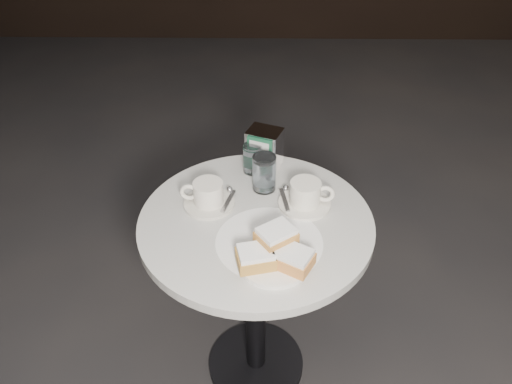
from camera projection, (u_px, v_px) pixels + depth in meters
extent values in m
plane|color=black|center=(256.00, 365.00, 1.93)|extent=(7.00, 7.00, 0.00)
cylinder|color=black|center=(256.00, 363.00, 1.92)|extent=(0.36, 0.36, 0.03)
cylinder|color=black|center=(256.00, 303.00, 1.71)|extent=(0.07, 0.07, 0.70)
cylinder|color=silver|center=(256.00, 223.00, 1.49)|extent=(0.70, 0.70, 0.03)
cylinder|color=white|center=(269.00, 242.00, 1.40)|extent=(0.35, 0.35, 0.00)
cylinder|color=white|center=(274.00, 261.00, 1.33)|extent=(0.21, 0.21, 0.01)
cube|color=#C18B3B|center=(256.00, 259.00, 1.30)|extent=(0.11, 0.10, 0.04)
cube|color=white|center=(256.00, 252.00, 1.29)|extent=(0.10, 0.09, 0.01)
cube|color=#D38741|center=(293.00, 260.00, 1.30)|extent=(0.12, 0.12, 0.04)
cube|color=white|center=(294.00, 253.00, 1.28)|extent=(0.11, 0.11, 0.01)
cube|color=#C9883E|center=(276.00, 238.00, 1.32)|extent=(0.12, 0.12, 0.04)
cube|color=white|center=(276.00, 231.00, 1.30)|extent=(0.11, 0.11, 0.01)
cylinder|color=beige|center=(209.00, 203.00, 1.53)|extent=(0.16, 0.16, 0.01)
cylinder|color=white|center=(208.00, 193.00, 1.51)|extent=(0.09, 0.09, 0.07)
cylinder|color=#866549|center=(208.00, 185.00, 1.49)|extent=(0.08, 0.08, 0.00)
torus|color=white|center=(189.00, 192.00, 1.51)|extent=(0.06, 0.01, 0.06)
cube|color=silver|center=(228.00, 201.00, 1.52)|extent=(0.04, 0.11, 0.00)
sphere|color=#B7B7BC|center=(230.00, 190.00, 1.56)|extent=(0.02, 0.02, 0.02)
cylinder|color=silver|center=(304.00, 203.00, 1.53)|extent=(0.18, 0.18, 0.01)
cylinder|color=white|center=(305.00, 193.00, 1.50)|extent=(0.10, 0.10, 0.07)
cylinder|color=#956A51|center=(306.00, 185.00, 1.48)|extent=(0.09, 0.09, 0.00)
torus|color=white|center=(325.00, 194.00, 1.50)|extent=(0.06, 0.02, 0.06)
cube|color=#ACACB1|center=(284.00, 200.00, 1.53)|extent=(0.03, 0.11, 0.00)
sphere|color=#BABABF|center=(286.00, 188.00, 1.57)|extent=(0.02, 0.02, 0.02)
cylinder|color=white|center=(252.00, 158.00, 1.65)|extent=(0.07, 0.07, 0.10)
cylinder|color=white|center=(252.00, 159.00, 1.65)|extent=(0.06, 0.06, 0.09)
cylinder|color=white|center=(264.00, 173.00, 1.56)|extent=(0.08, 0.08, 0.12)
cylinder|color=silver|center=(264.00, 174.00, 1.57)|extent=(0.07, 0.07, 0.10)
cube|color=silver|center=(265.00, 147.00, 1.68)|extent=(0.13, 0.12, 0.13)
cube|color=#195839|center=(259.00, 153.00, 1.64)|extent=(0.08, 0.04, 0.11)
cube|color=silver|center=(259.00, 149.00, 1.63)|extent=(0.06, 0.03, 0.05)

